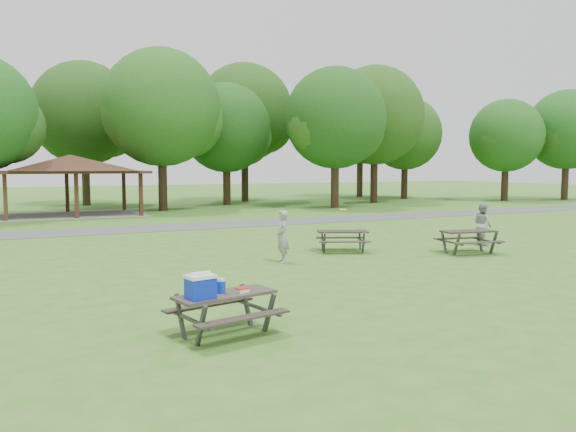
# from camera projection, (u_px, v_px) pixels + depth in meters

# --- Properties ---
(ground) EXTENTS (160.00, 160.00, 0.00)m
(ground) POSITION_uv_depth(u_px,v_px,m) (321.00, 275.00, 15.54)
(ground) COLOR #376B1E
(ground) RESTS_ON ground
(asphalt_path) EXTENTS (120.00, 3.20, 0.02)m
(asphalt_path) POSITION_uv_depth(u_px,v_px,m) (180.00, 227.00, 27.97)
(asphalt_path) COLOR #49494B
(asphalt_path) RESTS_ON ground
(pavilion) EXTENTS (8.60, 7.01, 3.76)m
(pavilion) POSITION_uv_depth(u_px,v_px,m) (71.00, 166.00, 34.79)
(pavilion) COLOR #372314
(pavilion) RESTS_ON ground
(tree_row_e) EXTENTS (8.40, 8.00, 11.02)m
(tree_row_e) POSITION_uv_depth(u_px,v_px,m) (163.00, 111.00, 38.13)
(tree_row_e) COLOR black
(tree_row_e) RESTS_ON ground
(tree_row_f) EXTENTS (7.35, 7.00, 9.55)m
(tree_row_f) POSITION_uv_depth(u_px,v_px,m) (227.00, 131.00, 44.02)
(tree_row_f) COLOR black
(tree_row_f) RESTS_ON ground
(tree_row_g) EXTENTS (7.77, 7.40, 10.25)m
(tree_row_g) POSITION_uv_depth(u_px,v_px,m) (336.00, 121.00, 40.91)
(tree_row_g) COLOR black
(tree_row_g) RESTS_ON ground
(tree_row_h) EXTENTS (8.61, 8.20, 11.37)m
(tree_row_h) POSITION_uv_depth(u_px,v_px,m) (376.00, 118.00, 46.66)
(tree_row_h) COLOR black
(tree_row_h) RESTS_ON ground
(tree_row_i) EXTENTS (7.14, 6.80, 9.52)m
(tree_row_i) POSITION_uv_depth(u_px,v_px,m) (406.00, 136.00, 52.57)
(tree_row_i) COLOR black
(tree_row_i) RESTS_ON ground
(tree_row_j) EXTENTS (6.72, 6.40, 8.96)m
(tree_row_j) POSITION_uv_depth(u_px,v_px,m) (507.00, 138.00, 49.52)
(tree_row_j) COLOR black
(tree_row_j) RESTS_ON ground
(tree_deep_b) EXTENTS (8.40, 8.00, 11.13)m
(tree_deep_b) POSITION_uv_depth(u_px,v_px,m) (85.00, 117.00, 43.42)
(tree_deep_b) COLOR #312215
(tree_deep_b) RESTS_ON ground
(tree_deep_c) EXTENTS (8.82, 8.40, 11.90)m
(tree_deep_c) POSITION_uv_depth(u_px,v_px,m) (245.00, 115.00, 48.35)
(tree_deep_c) COLOR black
(tree_deep_c) RESTS_ON ground
(tree_deep_d) EXTENTS (8.40, 8.00, 11.27)m
(tree_deep_d) POSITION_uv_depth(u_px,v_px,m) (361.00, 126.00, 55.57)
(tree_deep_d) COLOR #322116
(tree_deep_d) RESTS_ON ground
(tree_flank_right) EXTENTS (7.56, 7.20, 9.97)m
(tree_flank_right) POSITION_uv_depth(u_px,v_px,m) (567.00, 132.00, 50.85)
(tree_flank_right) COLOR black
(tree_flank_right) RESTS_ON ground
(picnic_table_near) EXTENTS (2.04, 1.75, 1.25)m
(picnic_table_near) POSITION_uv_depth(u_px,v_px,m) (218.00, 297.00, 9.83)
(picnic_table_near) COLOR #332A24
(picnic_table_near) RESTS_ON ground
(picnic_table_middle) EXTENTS (2.20, 2.03, 0.77)m
(picnic_table_middle) POSITION_uv_depth(u_px,v_px,m) (342.00, 236.00, 19.85)
(picnic_table_middle) COLOR black
(picnic_table_middle) RESTS_ON ground
(picnic_table_far) EXTENTS (2.13, 1.83, 0.82)m
(picnic_table_far) POSITION_uv_depth(u_px,v_px,m) (469.00, 236.00, 19.47)
(picnic_table_far) COLOR black
(picnic_table_far) RESTS_ON ground
(frisbee_in_flight) EXTENTS (0.31, 0.31, 0.02)m
(frisbee_in_flight) POSITION_uv_depth(u_px,v_px,m) (343.00, 209.00, 18.50)
(frisbee_in_flight) COLOR #FFF428
(frisbee_in_flight) RESTS_ON ground
(frisbee_thrower) EXTENTS (0.52, 0.67, 1.64)m
(frisbee_thrower) POSITION_uv_depth(u_px,v_px,m) (282.00, 237.00, 17.53)
(frisbee_thrower) COLOR gray
(frisbee_thrower) RESTS_ON ground
(frisbee_catcher) EXTENTS (0.73, 0.87, 1.61)m
(frisbee_catcher) POSITION_uv_depth(u_px,v_px,m) (483.00, 224.00, 21.49)
(frisbee_catcher) COLOR #9C9C9F
(frisbee_catcher) RESTS_ON ground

